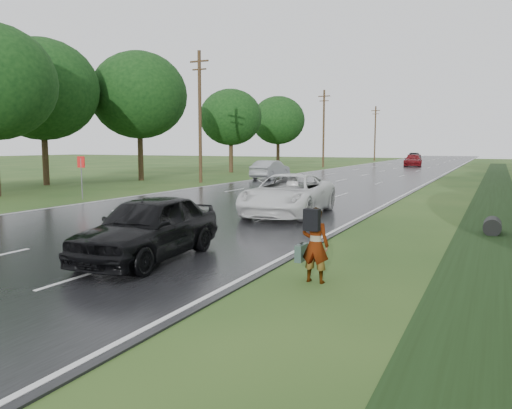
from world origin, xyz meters
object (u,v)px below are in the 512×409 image
object	(u,v)px
dark_sedan	(148,227)
pedestrian	(314,244)
white_pickup	(289,194)
silver_sedan	(270,170)
road_sign	(81,169)

from	to	relation	value
dark_sedan	pedestrian	bearing A→B (deg)	-6.02
white_pickup	silver_sedan	distance (m)	21.85
silver_sedan	road_sign	bearing A→B (deg)	82.06
road_sign	white_pickup	distance (m)	12.43
road_sign	silver_sedan	distance (m)	18.83
dark_sedan	silver_sedan	bearing A→B (deg)	103.83
pedestrian	white_pickup	world-z (taller)	white_pickup
dark_sedan	road_sign	bearing A→B (deg)	136.16
dark_sedan	silver_sedan	size ratio (longest dim) A/B	0.99
white_pickup	pedestrian	bearing A→B (deg)	-69.17
road_sign	dark_sedan	size ratio (longest dim) A/B	0.48
silver_sedan	pedestrian	bearing A→B (deg)	116.26
white_pickup	silver_sedan	xyz separation A→B (m)	(-9.67, 19.60, -0.05)
pedestrian	white_pickup	size ratio (longest dim) A/B	0.27
pedestrian	silver_sedan	bearing A→B (deg)	-63.84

